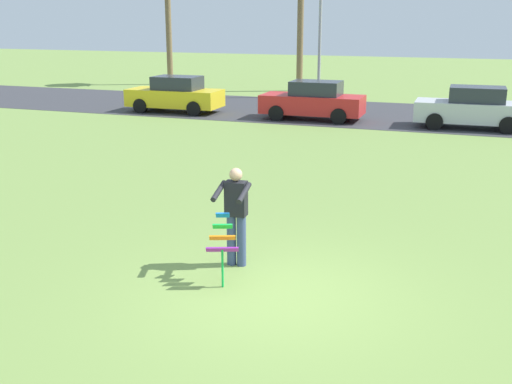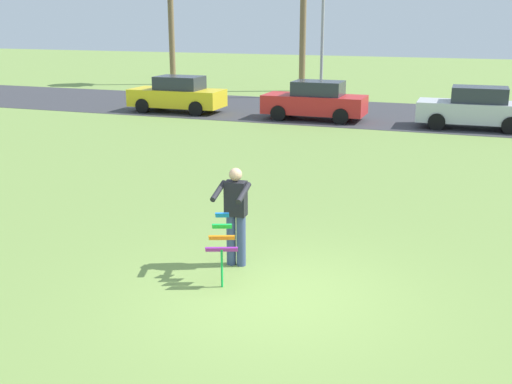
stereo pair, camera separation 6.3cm
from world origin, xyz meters
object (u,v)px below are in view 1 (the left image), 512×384
at_px(kite_held, 222,240).
at_px(parked_car_silver, 473,108).
at_px(person_kite_flyer, 236,213).
at_px(parked_car_yellow, 175,95).
at_px(streetlight_pole, 321,19).
at_px(parked_car_red, 313,101).

xyz_separation_m(kite_held, parked_car_silver, (3.42, 16.60, 0.03)).
xyz_separation_m(person_kite_flyer, kite_held, (0.07, -0.76, -0.21)).
xyz_separation_m(parked_car_yellow, parked_car_silver, (12.64, 0.00, 0.00)).
distance_m(person_kite_flyer, parked_car_silver, 16.22).
relative_size(parked_car_yellow, streetlight_pole, 0.60).
relative_size(parked_car_silver, streetlight_pole, 0.60).
bearing_deg(parked_car_silver, streetlight_pole, 136.11).
xyz_separation_m(parked_car_red, streetlight_pole, (-1.66, 7.64, 3.22)).
height_order(parked_car_silver, streetlight_pole, streetlight_pole).
height_order(parked_car_yellow, streetlight_pole, streetlight_pole).
height_order(parked_car_red, streetlight_pole, streetlight_pole).
bearing_deg(person_kite_flyer, kite_held, -84.78).
bearing_deg(kite_held, parked_car_red, 99.78).
bearing_deg(kite_held, parked_car_yellow, 119.03).
bearing_deg(streetlight_pole, parked_car_silver, -43.89).
xyz_separation_m(person_kite_flyer, streetlight_pole, (-4.45, 23.48, 3.05)).
xyz_separation_m(person_kite_flyer, parked_car_red, (-2.79, 15.84, -0.18)).
height_order(parked_car_yellow, parked_car_silver, same).
height_order(kite_held, parked_car_red, parked_car_red).
bearing_deg(person_kite_flyer, streetlight_pole, 100.73).
bearing_deg(parked_car_red, streetlight_pole, 102.24).
height_order(parked_car_yellow, parked_car_red, same).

